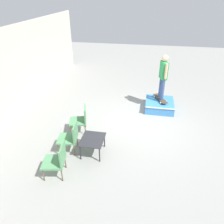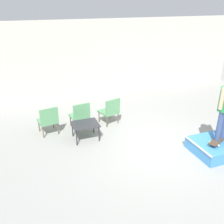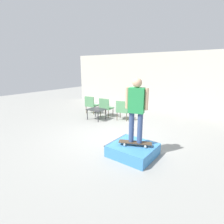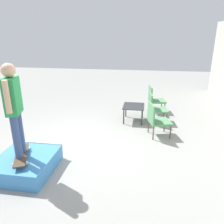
{
  "view_description": "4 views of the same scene",
  "coord_description": "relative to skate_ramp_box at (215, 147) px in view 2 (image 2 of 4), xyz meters",
  "views": [
    {
      "loc": [
        -6.32,
        -0.21,
        4.05
      ],
      "look_at": [
        -0.62,
        0.79,
        0.74
      ],
      "focal_mm": 35.0,
      "sensor_mm": 36.0,
      "label": 1
    },
    {
      "loc": [
        -3.17,
        -4.94,
        3.65
      ],
      "look_at": [
        -0.93,
        1.08,
        0.74
      ],
      "focal_mm": 40.0,
      "sensor_mm": 36.0,
      "label": 2
    },
    {
      "loc": [
        3.36,
        -4.43,
        2.32
      ],
      "look_at": [
        -0.51,
        0.69,
        0.63
      ],
      "focal_mm": 28.0,
      "sensor_mm": 36.0,
      "label": 3
    },
    {
      "loc": [
        4.53,
        1.48,
        2.47
      ],
      "look_at": [
        -0.48,
        0.68,
        0.68
      ],
      "focal_mm": 35.0,
      "sensor_mm": 36.0,
      "label": 4
    }
  ],
  "objects": [
    {
      "name": "patio_chair_right",
      "position": [
        -1.98,
        2.49,
        0.32
      ],
      "size": [
        0.64,
        0.64,
        0.87
      ],
      "rotation": [
        0.0,
        0.0,
        3.41
      ],
      "color": "brown",
      "rests_on": "ground_plane"
    },
    {
      "name": "coffee_table",
      "position": [
        -2.95,
        1.85,
        0.26
      ],
      "size": [
        0.74,
        0.62,
        0.47
      ],
      "color": "#2D2D33",
      "rests_on": "ground_plane"
    },
    {
      "name": "patio_chair_center",
      "position": [
        -2.94,
        2.48,
        0.32
      ],
      "size": [
        0.58,
        0.58,
        0.87
      ],
      "rotation": [
        0.0,
        0.0,
        3.27
      ],
      "color": "brown",
      "rests_on": "ground_plane"
    },
    {
      "name": "skate_ramp_box",
      "position": [
        0.0,
        0.0,
        0.0
      ],
      "size": [
        1.15,
        1.04,
        0.33
      ],
      "color": "#3D84C6",
      "rests_on": "ground_plane"
    },
    {
      "name": "skateboard_on_ramp",
      "position": [
        0.07,
        -0.01,
        0.24
      ],
      "size": [
        0.86,
        0.54,
        0.07
      ],
      "rotation": [
        0.0,
        0.0,
        0.44
      ],
      "color": "#473828",
      "rests_on": "skate_ramp_box"
    },
    {
      "name": "house_wall_back",
      "position": [
        -1.25,
        5.07,
        1.34
      ],
      "size": [
        12.0,
        0.06,
        3.0
      ],
      "color": "beige",
      "rests_on": "ground_plane"
    },
    {
      "name": "patio_chair_left",
      "position": [
        -3.89,
        2.48,
        0.32
      ],
      "size": [
        0.6,
        0.6,
        0.87
      ],
      "rotation": [
        0.0,
        0.0,
        3.31
      ],
      "color": "brown",
      "rests_on": "ground_plane"
    },
    {
      "name": "ground_plane",
      "position": [
        -1.25,
        0.71,
        -0.16
      ],
      "size": [
        24.0,
        24.0,
        0.0
      ],
      "primitive_type": "plane",
      "color": "gray"
    }
  ]
}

